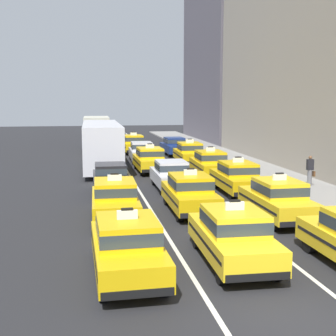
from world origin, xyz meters
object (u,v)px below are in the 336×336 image
at_px(taxi_left_nearest, 127,246).
at_px(sedan_right_sixth, 174,146).
at_px(taxi_right_third, 237,177).
at_px(sedan_center_third, 171,174).
at_px(box_truck_left_fifth, 97,132).
at_px(taxi_center_sixth, 134,144).
at_px(sedan_left_third, 111,178).
at_px(taxi_center_fourth, 150,159).
at_px(taxi_right_fifth, 189,153).
at_px(taxi_center_second, 190,192).
at_px(taxi_right_fourth, 210,163).
at_px(sedan_center_fifth, 141,151).
at_px(taxi_left_second, 115,199).
at_px(taxi_center_nearest, 233,235).
at_px(taxi_right_second, 278,199).
at_px(bus_left_fourth, 101,143).
at_px(pedestrian_far_corner, 310,171).

relative_size(taxi_left_nearest, sedan_right_sixth, 1.05).
bearing_deg(taxi_right_third, sedan_center_third, 151.56).
bearing_deg(sedan_right_sixth, box_truck_left_fifth, 142.72).
bearing_deg(taxi_center_sixth, sedan_left_third, -99.72).
xyz_separation_m(taxi_center_fourth, taxi_right_fifth, (3.50, 3.27, 0.00)).
xyz_separation_m(taxi_center_sixth, taxi_right_third, (3.33, -19.53, 0.00)).
height_order(taxi_center_second, sedan_center_third, taxi_center_second).
relative_size(taxi_left_nearest, sedan_left_third, 1.06).
xyz_separation_m(box_truck_left_fifth, sedan_center_third, (3.41, -20.59, -0.93)).
bearing_deg(sedan_right_sixth, taxi_right_third, -90.05).
bearing_deg(sedan_right_sixth, taxi_right_fifth, -89.74).
bearing_deg(taxi_right_fourth, sedan_center_fifth, 112.93).
height_order(box_truck_left_fifth, taxi_right_fifth, box_truck_left_fifth).
xyz_separation_m(taxi_left_second, taxi_center_second, (3.29, 0.83, 0.00)).
distance_m(taxi_center_nearest, taxi_center_fourth, 18.04).
bearing_deg(taxi_left_second, sedan_center_third, 60.45).
bearing_deg(taxi_left_second, taxi_left_nearest, -90.63).
bearing_deg(sedan_center_third, taxi_left_nearest, -106.09).
xyz_separation_m(taxi_left_nearest, taxi_right_fifth, (6.73, 21.80, 0.00)).
bearing_deg(taxi_right_second, bus_left_fourth, 112.37).
xyz_separation_m(taxi_center_second, sedan_center_fifth, (-0.03, 16.86, -0.03)).
xyz_separation_m(taxi_left_second, taxi_right_fourth, (6.63, 9.72, 0.00)).
relative_size(taxi_center_nearest, pedestrian_far_corner, 2.73).
relative_size(taxi_center_second, taxi_right_third, 1.00).
bearing_deg(sedan_right_sixth, taxi_center_fourth, -110.58).
height_order(taxi_center_nearest, taxi_center_fourth, same).
bearing_deg(taxi_right_second, box_truck_left_fifth, 103.14).
xyz_separation_m(sedan_center_third, taxi_right_fourth, (3.18, 3.63, 0.03)).
bearing_deg(taxi_center_nearest, taxi_center_fourth, 89.86).
xyz_separation_m(sedan_left_third, taxi_right_fifth, (6.52, 10.18, 0.03)).
distance_m(sedan_center_fifth, sedan_right_sixth, 5.21).
relative_size(taxi_left_nearest, taxi_right_fourth, 0.99).
bearing_deg(taxi_center_nearest, taxi_right_second, 53.46).
distance_m(taxi_center_fourth, sedan_center_fifth, 5.28).
height_order(taxi_left_nearest, pedestrian_far_corner, taxi_left_nearest).
bearing_deg(taxi_left_second, bus_left_fourth, 89.86).
distance_m(taxi_left_nearest, taxi_left_second, 6.11).
xyz_separation_m(taxi_center_nearest, taxi_center_fourth, (0.04, 18.04, 0.00)).
height_order(taxi_left_second, sedan_center_fifth, taxi_left_second).
distance_m(taxi_center_nearest, sedan_center_fifth, 23.32).
xyz_separation_m(bus_left_fourth, taxi_center_fourth, (3.13, -2.26, -0.94)).
height_order(taxi_right_fifth, sedan_right_sixth, taxi_right_fifth).
bearing_deg(taxi_left_nearest, taxi_right_fifth, 72.83).
relative_size(taxi_right_third, pedestrian_far_corner, 2.72).
height_order(taxi_left_second, pedestrian_far_corner, taxi_left_second).
bearing_deg(sedan_center_third, taxi_right_second, -66.83).
bearing_deg(taxi_right_third, taxi_left_second, -146.58).
height_order(sedan_left_third, taxi_right_third, taxi_right_third).
distance_m(taxi_left_second, bus_left_fourth, 14.71).
distance_m(box_truck_left_fifth, taxi_right_fourth, 18.22).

